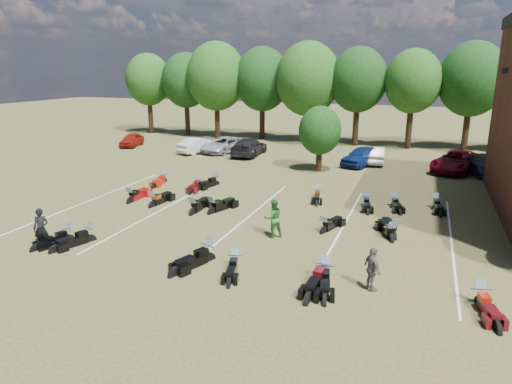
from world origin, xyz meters
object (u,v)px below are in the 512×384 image
at_px(motorcycle_0, 90,241).
at_px(motorcycle_7, 131,203).
at_px(person_black, 41,229).
at_px(motorcycle_14, 199,188).
at_px(person_grey, 372,269).
at_px(car_0, 132,140).
at_px(car_4, 362,156).
at_px(person_green, 273,218).
at_px(motorcycle_3, 235,269).

distance_m(motorcycle_0, motorcycle_7, 6.16).
bearing_deg(person_black, motorcycle_14, 59.66).
height_order(person_grey, motorcycle_7, person_grey).
bearing_deg(person_grey, car_0, 11.58).
distance_m(car_0, motorcycle_7, 20.23).
relative_size(car_0, person_grey, 2.32).
distance_m(car_4, person_green, 17.75).
relative_size(person_grey, motorcycle_3, 0.80).
bearing_deg(motorcycle_14, person_green, -50.36).
height_order(car_4, motorcycle_7, car_4).
distance_m(person_black, person_grey, 14.07).
relative_size(motorcycle_3, motorcycle_7, 0.83).
height_order(person_green, motorcycle_7, person_green).
xyz_separation_m(car_0, car_4, (22.85, -1.30, 0.13)).
height_order(person_green, person_grey, person_green).
bearing_deg(person_black, person_grey, -18.01).
relative_size(motorcycle_0, motorcycle_14, 1.02).
xyz_separation_m(motorcycle_0, motorcycle_14, (0.29, 10.32, 0.00)).
xyz_separation_m(car_0, motorcycle_3, (20.84, -22.80, -0.65)).
bearing_deg(motorcycle_3, car_0, 117.74).
bearing_deg(car_4, person_green, -74.49).
bearing_deg(person_green, car_0, -79.69).
bearing_deg(person_grey, motorcycle_14, 11.91).
distance_m(car_0, motorcycle_14, 18.35).
bearing_deg(car_4, motorcycle_3, -74.38).
distance_m(person_green, person_grey, 6.24).
distance_m(car_4, motorcycle_0, 23.14).
bearing_deg(motorcycle_7, person_green, 165.78).
relative_size(person_grey, motorcycle_7, 0.67).
relative_size(car_4, motorcycle_7, 1.85).
height_order(car_0, car_4, car_4).
xyz_separation_m(person_black, motorcycle_3, (8.76, 0.97, -0.90)).
bearing_deg(motorcycle_14, motorcycle_0, -99.19).
distance_m(person_green, motorcycle_0, 8.49).
relative_size(motorcycle_0, motorcycle_7, 0.93).
bearing_deg(person_black, motorcycle_7, 72.02).
bearing_deg(motorcycle_3, car_4, 69.98).
bearing_deg(person_black, car_0, 94.81).
bearing_deg(person_grey, motorcycle_0, 51.21).
relative_size(person_green, motorcycle_0, 0.82).
bearing_deg(person_black, motorcycle_0, 21.53).
bearing_deg(motorcycle_14, person_black, -105.81).
bearing_deg(motorcycle_0, motorcycle_14, 107.76).
distance_m(motorcycle_3, motorcycle_7, 11.17).
bearing_deg(motorcycle_14, motorcycle_3, -64.07).
xyz_separation_m(car_4, motorcycle_14, (-9.09, -10.82, -0.77)).
height_order(car_4, motorcycle_14, car_4).
distance_m(person_black, motorcycle_7, 7.26).
distance_m(person_black, motorcycle_14, 11.81).
distance_m(person_green, motorcycle_3, 3.96).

